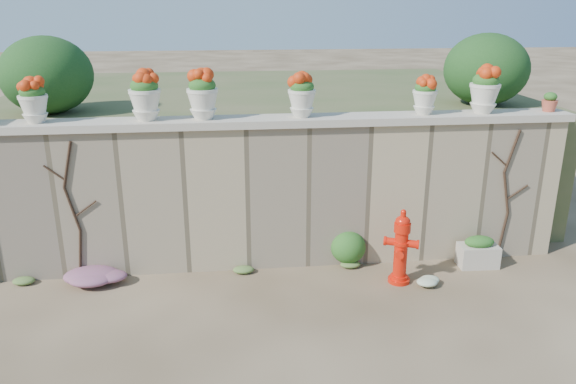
{
  "coord_description": "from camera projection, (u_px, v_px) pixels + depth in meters",
  "views": [
    {
      "loc": [
        -0.68,
        -5.49,
        3.54
      ],
      "look_at": [
        0.11,
        1.4,
        1.19
      ],
      "focal_mm": 35.0,
      "sensor_mm": 36.0,
      "label": 1
    }
  ],
  "objects": [
    {
      "name": "ground",
      "position": [
        293.0,
        331.0,
        6.37
      ],
      "size": [
        80.0,
        80.0,
        0.0
      ],
      "primitive_type": "plane",
      "color": "#493924",
      "rests_on": "ground"
    },
    {
      "name": "stone_wall",
      "position": [
        277.0,
        196.0,
        7.75
      ],
      "size": [
        8.0,
        0.4,
        2.0
      ],
      "primitive_type": "cube",
      "color": "tan",
      "rests_on": "ground"
    },
    {
      "name": "wall_cap",
      "position": [
        277.0,
        121.0,
        7.41
      ],
      "size": [
        8.1,
        0.52,
        0.1
      ],
      "primitive_type": "cube",
      "color": "#BBB39E",
      "rests_on": "stone_wall"
    },
    {
      "name": "raised_fill",
      "position": [
        261.0,
        142.0,
        10.76
      ],
      "size": [
        9.0,
        6.0,
        2.0
      ],
      "primitive_type": "cube",
      "color": "#384C23",
      "rests_on": "ground"
    },
    {
      "name": "back_shrub_left",
      "position": [
        47.0,
        75.0,
        8.04
      ],
      "size": [
        1.3,
        1.3,
        1.1
      ],
      "primitive_type": "ellipsoid",
      "color": "#143814",
      "rests_on": "raised_fill"
    },
    {
      "name": "back_shrub_right",
      "position": [
        486.0,
        69.0,
        8.74
      ],
      "size": [
        1.3,
        1.3,
        1.1
      ],
      "primitive_type": "ellipsoid",
      "color": "#143814",
      "rests_on": "raised_fill"
    },
    {
      "name": "vine_left",
      "position": [
        73.0,
        210.0,
        7.26
      ],
      "size": [
        0.6,
        0.04,
        1.91
      ],
      "color": "black",
      "rests_on": "ground"
    },
    {
      "name": "vine_right",
      "position": [
        507.0,
        193.0,
        7.89
      ],
      "size": [
        0.6,
        0.04,
        1.91
      ],
      "color": "black",
      "rests_on": "ground"
    },
    {
      "name": "fire_hydrant",
      "position": [
        401.0,
        246.0,
        7.33
      ],
      "size": [
        0.44,
        0.31,
        1.02
      ],
      "rotation": [
        0.0,
        0.0,
        -0.41
      ],
      "color": "red",
      "rests_on": "ground"
    },
    {
      "name": "planter_box",
      "position": [
        478.0,
        252.0,
        7.88
      ],
      "size": [
        0.55,
        0.34,
        0.45
      ],
      "rotation": [
        0.0,
        0.0,
        -0.04
      ],
      "color": "#BBB39E",
      "rests_on": "ground"
    },
    {
      "name": "green_shrub",
      "position": [
        351.0,
        246.0,
        7.84
      ],
      "size": [
        0.64,
        0.57,
        0.6
      ],
      "primitive_type": "ellipsoid",
      "color": "#1E5119",
      "rests_on": "ground"
    },
    {
      "name": "magenta_clump",
      "position": [
        97.0,
        275.0,
        7.39
      ],
      "size": [
        0.97,
        0.65,
        0.26
      ],
      "primitive_type": "ellipsoid",
      "color": "#AF2394",
      "rests_on": "ground"
    },
    {
      "name": "white_flowers",
      "position": [
        427.0,
        280.0,
        7.36
      ],
      "size": [
        0.45,
        0.36,
        0.16
      ],
      "primitive_type": "ellipsoid",
      "color": "white",
      "rests_on": "ground"
    },
    {
      "name": "urn_pot_0",
      "position": [
        33.0,
        101.0,
        6.98
      ],
      "size": [
        0.36,
        0.36,
        0.56
      ],
      "color": "silver",
      "rests_on": "wall_cap"
    },
    {
      "name": "urn_pot_1",
      "position": [
        145.0,
        96.0,
        7.11
      ],
      "size": [
        0.41,
        0.41,
        0.64
      ],
      "color": "silver",
      "rests_on": "wall_cap"
    },
    {
      "name": "urn_pot_2",
      "position": [
        203.0,
        95.0,
        7.19
      ],
      "size": [
        0.4,
        0.4,
        0.63
      ],
      "color": "silver",
      "rests_on": "wall_cap"
    },
    {
      "name": "urn_pot_3",
      "position": [
        302.0,
        95.0,
        7.34
      ],
      "size": [
        0.37,
        0.37,
        0.58
      ],
      "color": "silver",
      "rests_on": "wall_cap"
    },
    {
      "name": "urn_pot_4",
      "position": [
        425.0,
        95.0,
        7.52
      ],
      "size": [
        0.33,
        0.33,
        0.52
      ],
      "color": "silver",
      "rests_on": "wall_cap"
    },
    {
      "name": "urn_pot_5",
      "position": [
        485.0,
        90.0,
        7.59
      ],
      "size": [
        0.41,
        0.41,
        0.64
      ],
      "color": "silver",
      "rests_on": "wall_cap"
    },
    {
      "name": "terracotta_pot",
      "position": [
        550.0,
        103.0,
        7.76
      ],
      "size": [
        0.22,
        0.22,
        0.26
      ],
      "color": "#B14B36",
      "rests_on": "wall_cap"
    }
  ]
}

